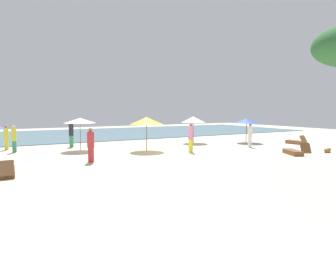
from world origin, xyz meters
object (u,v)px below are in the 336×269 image
object	(u,v)px
umbrella_0	(80,121)
lounger_2	(294,152)
lounger_0	(297,142)
lounger_1	(7,172)
person_2	(6,137)
umbrella_3	(247,121)
umbrella_1	(146,121)
person_5	(191,137)
person_4	(14,139)
person_3	(250,135)
dog	(328,150)
person_0	(71,134)
umbrella_4	(193,120)
person_1	(91,145)

from	to	relation	value
umbrella_0	lounger_2	world-z (taller)	umbrella_0
lounger_0	lounger_1	bearing A→B (deg)	-176.09
person_2	lounger_1	bearing A→B (deg)	-88.85
umbrella_3	lounger_1	size ratio (longest dim) A/B	1.26
umbrella_1	person_2	world-z (taller)	umbrella_1
umbrella_3	person_5	xyz separation A→B (m)	(-6.89, -2.20, -0.82)
lounger_0	person_4	world-z (taller)	person_4
lounger_0	person_4	distance (m)	20.46
umbrella_3	person_3	size ratio (longest dim) A/B	1.20
person_4	dog	distance (m)	19.96
person_3	dog	distance (m)	5.02
person_2	person_0	bearing A→B (deg)	-8.66
lounger_1	person_2	world-z (taller)	person_2
umbrella_4	umbrella_0	bearing A→B (deg)	179.67
person_0	person_4	bearing A→B (deg)	-166.14
person_0	person_2	world-z (taller)	person_0
dog	person_3	bearing A→B (deg)	118.62
lounger_1	lounger_2	world-z (taller)	lounger_2
umbrella_4	person_0	world-z (taller)	umbrella_4
person_2	person_3	bearing A→B (deg)	-23.66
lounger_0	person_1	xyz separation A→B (m)	(-16.12, 0.06, 0.73)
umbrella_1	umbrella_4	world-z (taller)	umbrella_1
umbrella_3	person_1	distance (m)	13.62
umbrella_0	umbrella_4	bearing A→B (deg)	-0.33
umbrella_3	person_3	xyz separation A→B (m)	(-1.76, -2.21, -0.91)
umbrella_0	umbrella_4	distance (m)	8.99
umbrella_4	person_3	xyz separation A→B (m)	(2.19, -4.13, -1.03)
umbrella_4	person_5	world-z (taller)	umbrella_4
person_1	person_2	bearing A→B (deg)	118.82
person_2	dog	distance (m)	21.14
lounger_1	person_4	bearing A→B (deg)	87.62
umbrella_0	person_2	xyz separation A→B (m)	(-4.37, 2.63, -1.13)
lounger_0	person_5	xyz separation A→B (m)	(-9.66, 0.47, 0.80)
lounger_1	lounger_2	xyz separation A→B (m)	(15.21, -2.02, 0.00)
umbrella_3	lounger_1	distance (m)	17.68
person_5	lounger_2	bearing A→B (deg)	-37.87
lounger_1	dog	size ratio (longest dim) A/B	2.58
person_1	person_3	xyz separation A→B (m)	(11.58, 0.41, -0.02)
lounger_0	person_3	distance (m)	4.62
umbrella_0	person_4	world-z (taller)	umbrella_0
umbrella_4	lounger_2	xyz separation A→B (m)	(2.02, -7.98, -1.74)
person_5	lounger_1	bearing A→B (deg)	-169.86
person_0	person_5	world-z (taller)	person_0
umbrella_4	dog	size ratio (longest dim) A/B	3.38
person_5	person_3	bearing A→B (deg)	-0.01
person_2	person_4	size ratio (longest dim) A/B	0.99
person_2	umbrella_0	bearing A→B (deg)	-31.08
person_3	person_5	bearing A→B (deg)	179.99
umbrella_4	dog	distance (m)	9.80
umbrella_1	person_3	bearing A→B (deg)	-14.21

